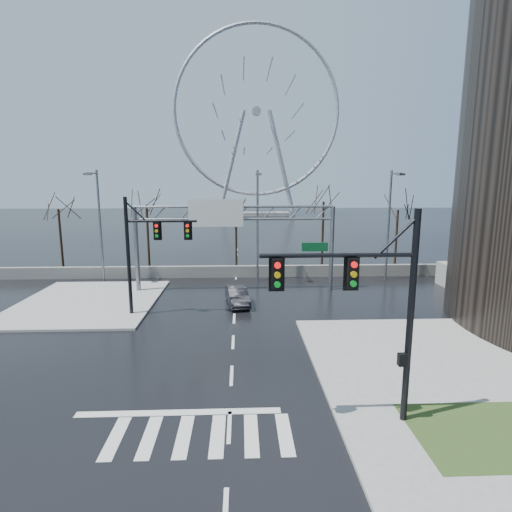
{
  "coord_description": "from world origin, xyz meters",
  "views": [
    {
      "loc": [
        0.46,
        -17.36,
        8.83
      ],
      "look_at": [
        1.5,
        9.19,
        4.0
      ],
      "focal_mm": 28.0,
      "sensor_mm": 36.0,
      "label": 1
    }
  ],
  "objects_px": {
    "signal_mast_near": "(374,298)",
    "signal_mast_far": "(145,245)",
    "car": "(237,296)",
    "ferris_wheel": "(256,119)",
    "sign_gantry": "(230,229)"
  },
  "relations": [
    {
      "from": "signal_mast_near",
      "to": "car",
      "type": "bearing_deg",
      "value": 108.01
    },
    {
      "from": "ferris_wheel",
      "to": "car",
      "type": "relative_size",
      "value": 12.65
    },
    {
      "from": "signal_mast_near",
      "to": "signal_mast_far",
      "type": "distance_m",
      "value": 17.03
    },
    {
      "from": "car",
      "to": "signal_mast_far",
      "type": "bearing_deg",
      "value": -169.11
    },
    {
      "from": "ferris_wheel",
      "to": "sign_gantry",
      "type": "bearing_deg",
      "value": -93.84
    },
    {
      "from": "ferris_wheel",
      "to": "car",
      "type": "xyz_separation_m",
      "value": [
        -4.8,
        -83.84,
        -25.47
      ]
    },
    {
      "from": "signal_mast_near",
      "to": "ferris_wheel",
      "type": "relative_size",
      "value": 0.16
    },
    {
      "from": "signal_mast_near",
      "to": "sign_gantry",
      "type": "relative_size",
      "value": 0.49
    },
    {
      "from": "sign_gantry",
      "to": "car",
      "type": "distance_m",
      "value": 5.93
    },
    {
      "from": "signal_mast_far",
      "to": "ferris_wheel",
      "type": "bearing_deg",
      "value": 82.8
    },
    {
      "from": "ferris_wheel",
      "to": "car",
      "type": "distance_m",
      "value": 87.76
    },
    {
      "from": "signal_mast_near",
      "to": "car",
      "type": "relative_size",
      "value": 1.99
    },
    {
      "from": "signal_mast_near",
      "to": "signal_mast_far",
      "type": "bearing_deg",
      "value": 130.26
    },
    {
      "from": "signal_mast_near",
      "to": "sign_gantry",
      "type": "distance_m",
      "value": 19.79
    },
    {
      "from": "sign_gantry",
      "to": "signal_mast_far",
      "type": "bearing_deg",
      "value": -132.47
    }
  ]
}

